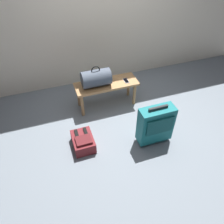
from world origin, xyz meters
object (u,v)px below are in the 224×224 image
Objects in this scene: bench at (106,87)px; backpack_maroon at (83,142)px; duffel_bag_slate at (96,78)px; suitcase_upright_teal at (156,124)px; cell_phone at (126,81)px.

bench reaches higher than backpack_maroon.
duffel_bag_slate is 1.16× the size of backpack_maroon.
backpack_maroon is at bearing -119.27° from duffel_bag_slate.
bench is 1.05m from suitcase_upright_teal.
bench is 1.58× the size of suitcase_upright_teal.
duffel_bag_slate is 0.50m from cell_phone.
suitcase_upright_teal is at bearing -60.99° from duffel_bag_slate.
cell_phone is 0.95m from suitcase_upright_teal.
suitcase_upright_teal reaches higher than cell_phone.
suitcase_upright_teal is at bearing -12.80° from backpack_maroon.
duffel_bag_slate is 1.14m from suitcase_upright_teal.
cell_phone is 1.21m from backpack_maroon.
suitcase_upright_teal is (0.38, -0.98, -0.04)m from bench.
backpack_maroon is (-0.97, 0.22, -0.23)m from suitcase_upright_teal.
bench is 0.26m from duffel_bag_slate.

